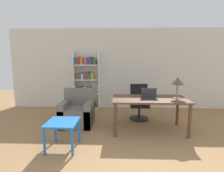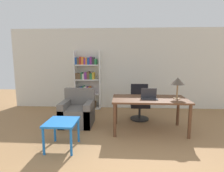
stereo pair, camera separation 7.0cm
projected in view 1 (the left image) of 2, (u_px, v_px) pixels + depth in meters
name	position (u px, v px, depth m)	size (l,w,h in m)	color
wall_back	(127.00, 69.00, 5.96)	(8.00, 0.06, 2.70)	silver
desk	(149.00, 102.00, 4.05)	(1.70, 0.90, 0.78)	brown
laptop	(149.00, 97.00, 3.97)	(0.35, 0.23, 0.24)	#2D2D33
table_lamp	(178.00, 82.00, 3.95)	(0.30, 0.30, 0.49)	olive
office_chair	(139.00, 103.00, 4.93)	(0.51, 0.51, 0.97)	black
side_table_blue	(63.00, 126.00, 3.24)	(0.56, 0.59, 0.53)	blue
armchair	(78.00, 113.00, 4.49)	(0.79, 0.77, 0.91)	#66605B
bookshelf	(86.00, 82.00, 5.89)	(0.86, 0.28, 1.96)	white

